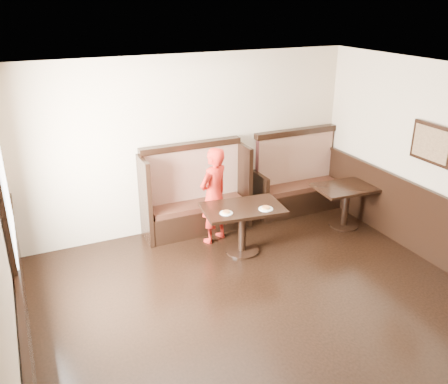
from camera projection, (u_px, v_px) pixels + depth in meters
ground at (308, 354)px, 5.11m from camera, size 7.00×7.00×0.00m
room_shell at (273, 295)px, 4.98m from camera, size 7.00×7.00×7.00m
booth_main at (195, 199)px, 7.68m from camera, size 1.75×0.72×1.45m
booth_neighbor at (297, 184)px, 8.45m from camera, size 1.65×0.72×1.45m
table_main at (243, 218)px, 6.96m from camera, size 1.24×0.86×0.74m
table_neighbor at (346, 196)px, 7.77m from camera, size 1.07×0.74×0.72m
child at (214, 196)px, 7.23m from camera, size 0.66×0.56×1.52m
pizza_plate_left at (226, 213)px, 6.68m from camera, size 0.19×0.19×0.03m
pizza_plate_right at (266, 208)px, 6.81m from camera, size 0.21×0.21×0.04m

